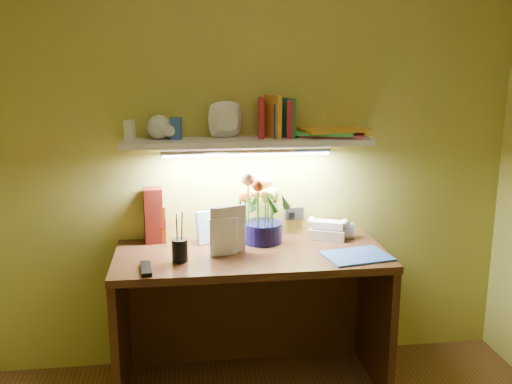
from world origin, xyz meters
TOP-DOWN VIEW (x-y plane):
  - desk at (0.00, 1.20)m, footprint 1.40×0.60m
  - flower_bouquet at (0.08, 1.37)m, footprint 0.25×0.25m
  - telephone at (0.45, 1.39)m, footprint 0.23×0.21m
  - desk_clock at (0.55, 1.38)m, footprint 0.09×0.05m
  - whisky_bottle at (-0.47, 1.43)m, footprint 0.07×0.07m
  - whisky_box at (-0.50, 1.44)m, footprint 0.11×0.11m
  - pen_cup at (-0.36, 1.12)m, footprint 0.10×0.10m
  - art_card at (-0.19, 1.40)m, footprint 0.18×0.10m
  - tv_remote at (-0.52, 1.01)m, footprint 0.07×0.18m
  - blue_folder at (0.52, 1.07)m, footprint 0.36×0.29m
  - desk_book_a at (-0.21, 1.17)m, footprint 0.19×0.07m
  - desk_book_b at (-0.21, 1.16)m, footprint 0.14×0.03m
  - wall_shelf at (0.03, 1.39)m, footprint 1.32×0.35m

SIDE VIEW (x-z plane):
  - desk at x=0.00m, z-range 0.00..0.75m
  - blue_folder at x=0.52m, z-range 0.75..0.76m
  - tv_remote at x=-0.52m, z-range 0.75..0.77m
  - desk_clock at x=0.55m, z-range 0.75..0.83m
  - telephone at x=0.45m, z-range 0.75..0.87m
  - art_card at x=-0.19m, z-range 0.75..0.93m
  - pen_cup at x=-0.36m, z-range 0.75..0.94m
  - desk_book_b at x=-0.21m, z-range 0.75..0.95m
  - desk_book_a at x=-0.21m, z-range 0.75..1.00m
  - whisky_bottle at x=-0.47m, z-range 0.75..1.01m
  - whisky_box at x=-0.50m, z-range 0.75..1.05m
  - flower_bouquet at x=0.08m, z-range 0.75..1.13m
  - wall_shelf at x=0.03m, z-range 1.21..1.47m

